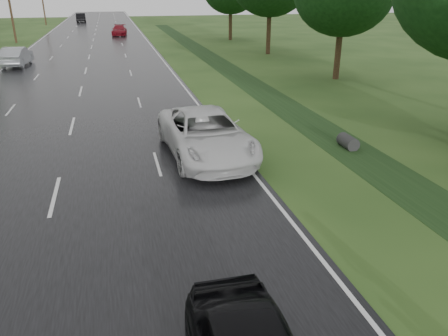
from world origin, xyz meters
TOP-DOWN VIEW (x-y plane):
  - road at (0.00, 45.00)m, footprint 14.00×180.00m
  - edge_stripe_east at (6.75, 45.00)m, footprint 0.12×180.00m
  - edge_stripe_west at (-6.75, 45.00)m, footprint 0.12×180.00m
  - center_line at (0.00, 45.00)m, footprint 0.12×180.00m
  - drainage_ditch at (11.50, 18.71)m, footprint 2.20×120.00m
  - white_pickup at (5.50, 10.44)m, footprint 3.30×6.55m
  - silver_sedan at (-5.80, 35.94)m, footprint 2.06×5.00m
  - far_car_red at (3.51, 61.40)m, footprint 2.38×4.98m
  - far_car_dark at (-3.21, 91.47)m, footprint 1.93×5.15m

SIDE VIEW (x-z plane):
  - road at x=0.00m, z-range 0.00..0.04m
  - drainage_ditch at x=11.50m, z-range -0.24..0.32m
  - edge_stripe_east at x=6.75m, z-range 0.04..0.05m
  - edge_stripe_west at x=-6.75m, z-range 0.04..0.05m
  - center_line at x=0.00m, z-range 0.04..0.05m
  - far_car_red at x=3.51m, z-range 0.04..1.44m
  - silver_sedan at x=-5.80m, z-range 0.04..1.65m
  - far_car_dark at x=-3.21m, z-range 0.04..1.72m
  - white_pickup at x=5.50m, z-range 0.04..1.82m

